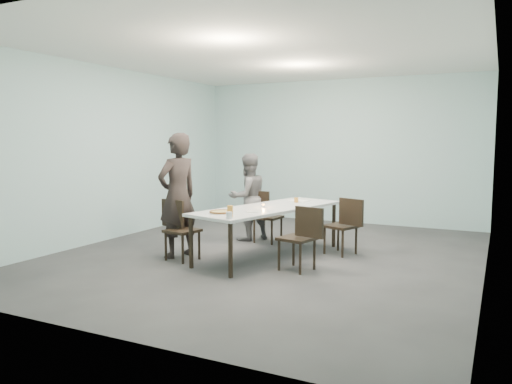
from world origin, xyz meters
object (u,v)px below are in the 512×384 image
at_px(table, 269,211).
at_px(diner_near, 178,195).
at_px(diner_far, 248,197).
at_px(chair_near_right, 302,234).
at_px(pizza, 221,212).
at_px(side_plate, 252,212).
at_px(amber_tumbler, 296,200).
at_px(tealight, 263,206).
at_px(beer_glass, 230,211).
at_px(chair_far_left, 264,213).
at_px(water_tumbler, 229,215).
at_px(chair_near_left, 178,225).
at_px(chair_far_right, 345,222).

distance_m(table, diner_near, 1.37).
bearing_deg(diner_far, chair_near_right, 77.61).
distance_m(pizza, side_plate, 0.44).
xyz_separation_m(chair_near_right, amber_tumbler, (-0.57, 1.24, 0.29)).
height_order(chair_near_right, pizza, chair_near_right).
distance_m(chair_near_right, tealight, 0.97).
xyz_separation_m(side_plate, beer_glass, (-0.06, -0.52, 0.07)).
bearing_deg(chair_far_left, diner_far, -178.81).
bearing_deg(water_tumbler, table, 91.16).
bearing_deg(diner_near, chair_far_left, 174.10).
bearing_deg(water_tumbler, diner_near, 152.36).
bearing_deg(chair_far_left, amber_tumbler, -17.55).
bearing_deg(chair_near_left, pizza, -1.10).
bearing_deg(chair_near_right, pizza, 30.43).
height_order(chair_far_left, beer_glass, beer_glass).
bearing_deg(chair_far_left, chair_far_right, -8.76).
height_order(chair_far_right, tealight, chair_far_right).
bearing_deg(water_tumbler, diner_far, 111.50).
relative_size(chair_far_left, side_plate, 4.83).
distance_m(chair_far_left, pizza, 1.89).
relative_size(diner_near, amber_tumbler, 23.05).
xyz_separation_m(chair_far_left, pizza, (0.24, -1.85, 0.27)).
xyz_separation_m(chair_near_left, water_tumbler, (1.14, -0.51, 0.29)).
bearing_deg(pizza, tealight, 73.02).
relative_size(diner_far, water_tumbler, 16.72).
relative_size(chair_far_right, diner_near, 0.47).
bearing_deg(diner_far, water_tumbler, 53.09).
xyz_separation_m(table, chair_far_left, (-0.54, 0.95, -0.19)).
height_order(chair_far_left, side_plate, chair_far_left).
relative_size(beer_glass, water_tumbler, 1.67).
bearing_deg(amber_tumbler, chair_near_left, -132.29).
xyz_separation_m(chair_near_left, amber_tumbler, (1.28, 1.41, 0.29)).
relative_size(table, beer_glass, 18.28).
xyz_separation_m(chair_far_right, beer_glass, (-1.04, -1.70, 0.32)).
relative_size(chair_far_right, side_plate, 4.83).
xyz_separation_m(chair_far_left, water_tumbler, (0.56, -2.21, 0.29)).
bearing_deg(side_plate, amber_tumbler, 82.81).
xyz_separation_m(chair_near_right, pizza, (-1.04, -0.33, 0.27)).
height_order(diner_far, amber_tumbler, diner_far).
bearing_deg(side_plate, chair_near_left, -172.00).
distance_m(pizza, tealight, 0.85).
bearing_deg(tealight, diner_far, 126.96).
xyz_separation_m(beer_glass, water_tumbler, (0.07, -0.15, -0.03)).
bearing_deg(diner_far, table, 72.80).
relative_size(tealight, amber_tumbler, 0.70).
distance_m(side_plate, beer_glass, 0.52).
xyz_separation_m(table, amber_tumbler, (0.17, 0.67, 0.10)).
distance_m(chair_far_right, tealight, 1.28).
height_order(diner_far, side_plate, diner_far).
distance_m(diner_far, tealight, 1.33).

